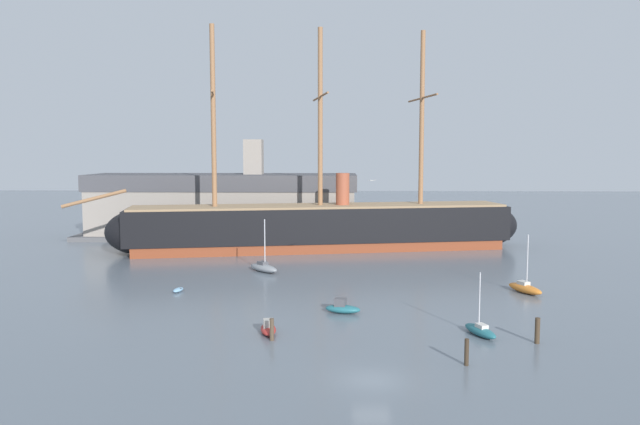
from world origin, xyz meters
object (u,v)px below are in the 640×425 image
mooring_piling_nearest (272,330)px  mooring_piling_right_pair (537,331)px  motorboat_foreground_left (268,328)px  dockside_warehouse_left (224,206)px  dinghy_mid_left (178,290)px  sailboat_foreground_right (480,330)px  tall_ship (320,226)px  motorboat_near_centre (342,308)px  seagull_in_flight (372,180)px  motorboat_far_left (179,246)px  dinghy_distant_centre (375,241)px  mooring_piling_left_pair (467,352)px  sailboat_mid_right (525,288)px  sailboat_alongside_bow (264,267)px

mooring_piling_nearest → mooring_piling_right_pair: (21.14, -0.14, 0.13)m
motorboat_foreground_left → dockside_warehouse_left: 60.41m
dinghy_mid_left → sailboat_foreground_right: bearing=-27.6°
dinghy_mid_left → tall_ship: bearing=63.6°
motorboat_near_centre → dinghy_mid_left: motorboat_near_centre is taller
mooring_piling_nearest → dockside_warehouse_left: 62.27m
seagull_in_flight → mooring_piling_nearest: bearing=-115.3°
mooring_piling_right_pair → seagull_in_flight: (-12.13, 19.16, 11.00)m
motorboat_near_centre → motorboat_foreground_left: bearing=-132.4°
motorboat_far_left → dinghy_distant_centre: (31.01, 8.28, -0.16)m
mooring_piling_left_pair → mooring_piling_nearest: bearing=159.5°
motorboat_foreground_left → sailboat_foreground_right: (17.59, -0.00, -0.01)m
tall_ship → dockside_warehouse_left: tall_ship is taller
dockside_warehouse_left → sailboat_mid_right: bearing=-46.6°
mooring_piling_left_pair → dockside_warehouse_left: bearing=114.0°
tall_ship → sailboat_mid_right: size_ratio=10.97×
tall_ship → motorboat_foreground_left: 44.83m
sailboat_mid_right → mooring_piling_left_pair: bearing=-115.5°
sailboat_foreground_right → tall_ship: bearing=108.0°
mooring_piling_left_pair → sailboat_alongside_bow: bearing=118.6°
motorboat_foreground_left → sailboat_alongside_bow: (-3.57, 26.69, 0.11)m
dinghy_mid_left → mooring_piling_left_pair: (26.48, -22.46, 0.75)m
sailboat_alongside_bow → dinghy_distant_centre: sailboat_alongside_bow is taller
sailboat_mid_right → mooring_piling_nearest: (-25.50, -17.66, 0.37)m
tall_ship → dinghy_mid_left: tall_ship is taller
sailboat_alongside_bow → mooring_piling_left_pair: 38.68m
sailboat_alongside_bow → mooring_piling_left_pair: size_ratio=3.46×
sailboat_mid_right → sailboat_alongside_bow: (-29.55, 10.87, 0.03)m
sailboat_mid_right → mooring_piling_left_pair: 25.59m
dinghy_distant_centre → tall_ship: bearing=-137.2°
sailboat_foreground_right → mooring_piling_left_pair: sailboat_foreground_right is taller
motorboat_near_centre → motorboat_far_left: bearing=123.7°
dinghy_distant_centre → seagull_in_flight: 37.70m
motorboat_foreground_left → motorboat_near_centre: (6.24, 6.83, 0.04)m
motorboat_near_centre → seagull_in_flight: (3.25, 10.35, 11.54)m
tall_ship → mooring_piling_right_pair: 50.21m
sailboat_foreground_right → sailboat_alongside_bow: 34.06m
sailboat_mid_right → mooring_piling_right_pair: sailboat_mid_right is taller
motorboat_foreground_left → dockside_warehouse_left: bearing=103.8°
sailboat_foreground_right → sailboat_mid_right: size_ratio=0.83×
dinghy_mid_left → motorboat_far_left: bearing=104.2°
dinghy_distant_centre → dockside_warehouse_left: bearing=168.1°
mooring_piling_left_pair → dockside_warehouse_left: (-29.32, 65.71, 4.64)m
motorboat_near_centre → mooring_piling_nearest: (-5.75, -8.67, 0.41)m
motorboat_near_centre → motorboat_far_left: size_ratio=1.22×
mooring_piling_left_pair → dinghy_distant_centre: bearing=92.8°
sailboat_foreground_right → motorboat_far_left: sailboat_foreground_right is taller
dinghy_mid_left → mooring_piling_nearest: size_ratio=1.11×
sailboat_alongside_bow → dockside_warehouse_left: (-10.79, 31.76, 5.05)m
motorboat_near_centre → motorboat_far_left: motorboat_near_centre is taller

